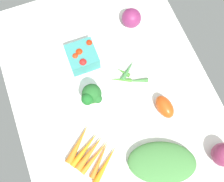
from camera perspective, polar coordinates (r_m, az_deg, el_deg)
The scene contains 9 objects.
tablecloth at distance 107.59cm, azimuth 0.00°, elevation -0.52°, with size 104.00×76.00×2.00cm, color white.
red_onion_near_basket at distance 104.75cm, azimuth 22.10°, elevation -12.17°, with size 8.21×8.21×8.21cm, color #7C2849.
okra_pile at distance 108.48cm, azimuth 3.36°, elevation 3.31°, with size 11.32×14.88×1.97cm.
berry_basket at distance 109.08cm, azimuth -6.20°, elevation 7.11°, with size 11.16×11.16×8.00cm.
carrot_bunch at distance 100.64cm, azimuth -4.46°, elevation -12.67°, with size 22.30×19.87×2.84cm.
roma_tomato at distance 103.89cm, azimuth 10.89°, elevation -3.22°, with size 9.22×5.65×5.65cm, color #D04A15.
red_onion_center at distance 117.23cm, azimuth 4.05°, elevation 14.89°, with size 8.12×8.12×8.12cm, color #7E2658.
leafy_greens_clump at distance 100.38cm, azimuth 10.37°, elevation -14.42°, with size 24.10×14.68×4.88cm, color #43813E.
broccoli_head at distance 99.11cm, azimuth -4.34°, elevation -0.99°, with size 7.89×7.99×10.99cm.
Camera 1 is at (32.07, -12.12, 102.98)cm, focal length 43.99 mm.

